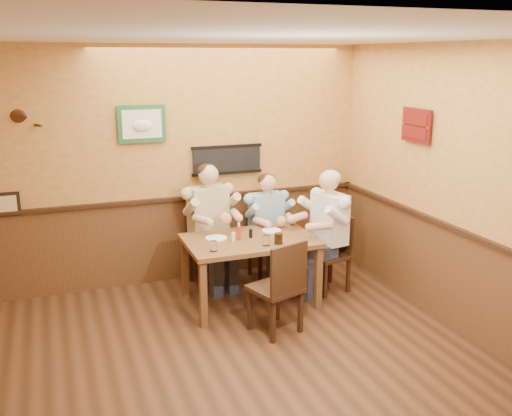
{
  "coord_description": "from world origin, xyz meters",
  "views": [
    {
      "loc": [
        -1.22,
        -4.03,
        2.66
      ],
      "look_at": [
        0.8,
        1.45,
        1.1
      ],
      "focal_mm": 40.0,
      "sensor_mm": 36.0,
      "label": 1
    }
  ],
  "objects_px": {
    "water_glass_mid": "(266,240)",
    "cola_tumbler": "(278,239)",
    "diner_blue_polo": "(266,232)",
    "hot_sauce_bottle": "(239,232)",
    "salt_shaker": "(233,237)",
    "diner_white_elder": "(329,238)",
    "chair_right_end": "(328,254)",
    "dining_table": "(250,247)",
    "chair_back_right": "(266,245)",
    "water_glass_left": "(213,246)",
    "pepper_shaker": "(251,233)",
    "diner_tan_shirt": "(209,231)",
    "chair_back_left": "(209,247)",
    "chair_near_side": "(275,286)"
  },
  "relations": [
    {
      "from": "water_glass_left",
      "to": "pepper_shaker",
      "type": "bearing_deg",
      "value": 30.01
    },
    {
      "from": "chair_back_left",
      "to": "cola_tumbler",
      "type": "distance_m",
      "value": 1.14
    },
    {
      "from": "dining_table",
      "to": "hot_sauce_bottle",
      "type": "distance_m",
      "value": 0.22
    },
    {
      "from": "chair_back_left",
      "to": "water_glass_mid",
      "type": "distance_m",
      "value": 1.1
    },
    {
      "from": "chair_back_left",
      "to": "diner_tan_shirt",
      "type": "distance_m",
      "value": 0.2
    },
    {
      "from": "chair_back_left",
      "to": "diner_blue_polo",
      "type": "bearing_deg",
      "value": -12.93
    },
    {
      "from": "chair_near_side",
      "to": "water_glass_mid",
      "type": "distance_m",
      "value": 0.55
    },
    {
      "from": "hot_sauce_bottle",
      "to": "salt_shaker",
      "type": "bearing_deg",
      "value": -154.75
    },
    {
      "from": "chair_back_right",
      "to": "diner_white_elder",
      "type": "height_order",
      "value": "diner_white_elder"
    },
    {
      "from": "salt_shaker",
      "to": "diner_white_elder",
      "type": "bearing_deg",
      "value": 2.6
    },
    {
      "from": "chair_right_end",
      "to": "hot_sauce_bottle",
      "type": "xyz_separation_m",
      "value": [
        -1.1,
        -0.02,
        0.38
      ]
    },
    {
      "from": "diner_blue_polo",
      "to": "water_glass_mid",
      "type": "bearing_deg",
      "value": -115.99
    },
    {
      "from": "chair_back_left",
      "to": "chair_near_side",
      "type": "height_order",
      "value": "chair_near_side"
    },
    {
      "from": "water_glass_left",
      "to": "cola_tumbler",
      "type": "bearing_deg",
      "value": -0.72
    },
    {
      "from": "diner_tan_shirt",
      "to": "cola_tumbler",
      "type": "relative_size",
      "value": 11.48
    },
    {
      "from": "diner_tan_shirt",
      "to": "diner_white_elder",
      "type": "distance_m",
      "value": 1.41
    },
    {
      "from": "chair_back_left",
      "to": "water_glass_left",
      "type": "height_order",
      "value": "chair_back_left"
    },
    {
      "from": "dining_table",
      "to": "hot_sauce_bottle",
      "type": "relative_size",
      "value": 8.31
    },
    {
      "from": "diner_tan_shirt",
      "to": "water_glass_mid",
      "type": "bearing_deg",
      "value": -79.93
    },
    {
      "from": "salt_shaker",
      "to": "hot_sauce_bottle",
      "type": "bearing_deg",
      "value": 25.25
    },
    {
      "from": "diner_white_elder",
      "to": "chair_back_right",
      "type": "bearing_deg",
      "value": -150.72
    },
    {
      "from": "hot_sauce_bottle",
      "to": "diner_blue_polo",
      "type": "bearing_deg",
      "value": 48.81
    },
    {
      "from": "dining_table",
      "to": "chair_back_left",
      "type": "bearing_deg",
      "value": 111.15
    },
    {
      "from": "chair_back_left",
      "to": "diner_white_elder",
      "type": "xyz_separation_m",
      "value": [
        1.24,
        -0.68,
        0.18
      ]
    },
    {
      "from": "chair_near_side",
      "to": "salt_shaker",
      "type": "relative_size",
      "value": 9.8
    },
    {
      "from": "water_glass_mid",
      "to": "salt_shaker",
      "type": "distance_m",
      "value": 0.38
    },
    {
      "from": "water_glass_mid",
      "to": "salt_shaker",
      "type": "bearing_deg",
      "value": 137.78
    },
    {
      "from": "dining_table",
      "to": "water_glass_mid",
      "type": "relative_size",
      "value": 12.28
    },
    {
      "from": "diner_blue_polo",
      "to": "cola_tumbler",
      "type": "relative_size",
      "value": 10.25
    },
    {
      "from": "diner_white_elder",
      "to": "water_glass_mid",
      "type": "distance_m",
      "value": 0.96
    },
    {
      "from": "cola_tumbler",
      "to": "diner_white_elder",
      "type": "bearing_deg",
      "value": 21.59
    },
    {
      "from": "water_glass_mid",
      "to": "salt_shaker",
      "type": "xyz_separation_m",
      "value": [
        -0.28,
        0.25,
        -0.01
      ]
    },
    {
      "from": "water_glass_mid",
      "to": "cola_tumbler",
      "type": "height_order",
      "value": "same"
    },
    {
      "from": "hot_sauce_bottle",
      "to": "salt_shaker",
      "type": "distance_m",
      "value": 0.09
    },
    {
      "from": "diner_tan_shirt",
      "to": "diner_blue_polo",
      "type": "xyz_separation_m",
      "value": [
        0.72,
        -0.04,
        -0.07
      ]
    },
    {
      "from": "diner_tan_shirt",
      "to": "hot_sauce_bottle",
      "type": "distance_m",
      "value": 0.73
    },
    {
      "from": "chair_near_side",
      "to": "chair_back_left",
      "type": "bearing_deg",
      "value": -97.21
    },
    {
      "from": "chair_back_right",
      "to": "hot_sauce_bottle",
      "type": "bearing_deg",
      "value": -135.86
    },
    {
      "from": "cola_tumbler",
      "to": "pepper_shaker",
      "type": "relative_size",
      "value": 1.21
    },
    {
      "from": "diner_tan_shirt",
      "to": "diner_blue_polo",
      "type": "height_order",
      "value": "diner_tan_shirt"
    },
    {
      "from": "chair_back_left",
      "to": "salt_shaker",
      "type": "relative_size",
      "value": 9.43
    },
    {
      "from": "chair_back_left",
      "to": "dining_table",
      "type": "bearing_deg",
      "value": -78.4
    },
    {
      "from": "diner_blue_polo",
      "to": "hot_sauce_bottle",
      "type": "bearing_deg",
      "value": -135.86
    },
    {
      "from": "diner_tan_shirt",
      "to": "diner_white_elder",
      "type": "xyz_separation_m",
      "value": [
        1.24,
        -0.68,
        -0.02
      ]
    },
    {
      "from": "diner_tan_shirt",
      "to": "diner_blue_polo",
      "type": "relative_size",
      "value": 1.12
    },
    {
      "from": "dining_table",
      "to": "chair_back_right",
      "type": "relative_size",
      "value": 1.7
    },
    {
      "from": "hot_sauce_bottle",
      "to": "water_glass_mid",
      "type": "bearing_deg",
      "value": -55.01
    },
    {
      "from": "dining_table",
      "to": "chair_right_end",
      "type": "height_order",
      "value": "chair_right_end"
    },
    {
      "from": "dining_table",
      "to": "diner_white_elder",
      "type": "height_order",
      "value": "diner_white_elder"
    },
    {
      "from": "water_glass_left",
      "to": "chair_right_end",
      "type": "bearing_deg",
      "value": 11.19
    }
  ]
}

